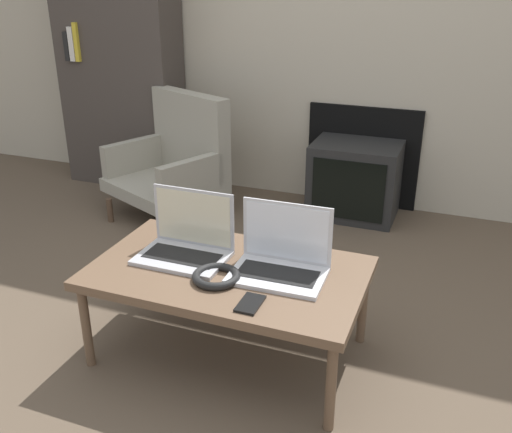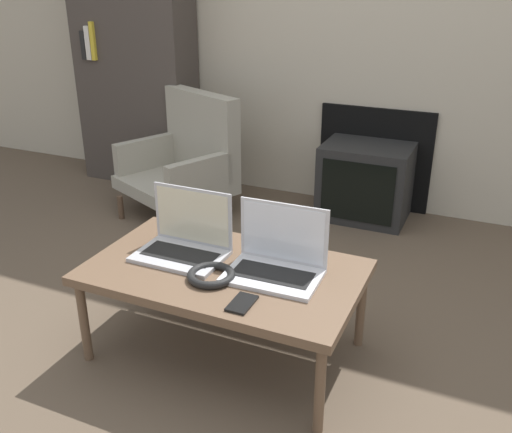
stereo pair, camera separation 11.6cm
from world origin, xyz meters
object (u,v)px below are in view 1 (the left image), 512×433
object	(u,v)px
laptop_left	(187,242)
laptop_right	(281,258)
armchair	(176,159)
phone	(250,304)
tv	(355,180)
headphones	(216,276)

from	to	relation	value
laptop_left	laptop_right	xyz separation A→B (m)	(0.39, -0.00, 0.00)
laptop_right	armchair	bearing A→B (deg)	130.75
phone	tv	bearing A→B (deg)	90.18
headphones	armchair	distance (m)	1.60
laptop_right	phone	distance (m)	0.26
laptop_left	headphones	world-z (taller)	laptop_left
headphones	laptop_right	bearing A→B (deg)	34.88
laptop_left	phone	world-z (taller)	laptop_left
laptop_left	armchair	bearing A→B (deg)	120.22
phone	laptop_left	bearing A→B (deg)	145.55
phone	headphones	bearing A→B (deg)	147.84
laptop_right	headphones	bearing A→B (deg)	-146.72
headphones	phone	distance (m)	0.21
phone	tv	distance (m)	1.78
headphones	phone	world-z (taller)	headphones
laptop_right	tv	world-z (taller)	laptop_right
phone	armchair	distance (m)	1.80
headphones	armchair	bearing A→B (deg)	123.56
phone	armchair	xyz separation A→B (m)	(-1.06, 1.45, -0.05)
laptop_left	tv	xyz separation A→B (m)	(0.36, 1.52, -0.21)
headphones	armchair	xyz separation A→B (m)	(-0.89, 1.34, -0.06)
phone	armchair	bearing A→B (deg)	126.32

